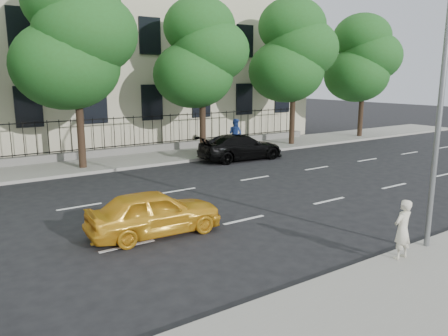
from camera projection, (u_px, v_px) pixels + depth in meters
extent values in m
plane|color=black|center=(297.00, 244.00, 12.17)|extent=(120.00, 120.00, 0.00)
cube|color=gray|center=(434.00, 301.00, 8.92)|extent=(60.00, 4.00, 0.15)
cube|color=gray|center=(116.00, 162.00, 23.49)|extent=(60.00, 4.00, 0.15)
cube|color=beige|center=(60.00, 9.00, 28.95)|extent=(34.00, 12.00, 18.00)
cube|color=slate|center=(105.00, 152.00, 24.81)|extent=(30.00, 0.50, 0.40)
cube|color=black|center=(105.00, 147.00, 24.75)|extent=(28.80, 0.05, 0.05)
cube|color=black|center=(103.00, 119.00, 24.42)|extent=(28.80, 0.05, 0.05)
cylinder|color=slate|center=(441.00, 94.00, 10.84)|extent=(0.14, 0.14, 8.00)
cylinder|color=#382619|center=(81.00, 134.00, 21.39)|extent=(0.36, 0.36, 3.32)
ellipsoid|color=#21541C|center=(66.00, 65.00, 20.74)|extent=(5.13, 5.13, 4.21)
ellipsoid|color=#21541C|center=(86.00, 33.00, 20.52)|extent=(4.86, 4.86, 4.00)
ellipsoid|color=#21541C|center=(72.00, 1.00, 20.48)|extent=(4.59, 4.59, 3.78)
cylinder|color=#382619|center=(203.00, 127.00, 25.26)|extent=(0.36, 0.36, 3.08)
ellipsoid|color=#21541C|center=(193.00, 75.00, 24.68)|extent=(4.56, 4.56, 3.74)
ellipsoid|color=#21541C|center=(211.00, 51.00, 24.49)|extent=(4.32, 4.32, 3.55)
ellipsoid|color=#21541C|center=(200.00, 27.00, 24.49)|extent=(4.08, 4.08, 3.36)
cylinder|color=#382619|center=(292.00, 120.00, 29.10)|extent=(0.36, 0.36, 3.22)
ellipsoid|color=#21541C|center=(286.00, 71.00, 28.47)|extent=(4.94, 4.94, 4.06)
ellipsoid|color=#21541C|center=(302.00, 49.00, 28.27)|extent=(4.68, 4.68, 3.85)
ellipsoid|color=#21541C|center=(292.00, 26.00, 28.24)|extent=(4.42, 4.42, 3.64)
cylinder|color=#382619|center=(361.00, 116.00, 32.97)|extent=(0.36, 0.36, 3.01)
ellipsoid|color=#21541C|center=(356.00, 76.00, 32.38)|extent=(4.75, 4.75, 3.90)
ellipsoid|color=#21541C|center=(371.00, 56.00, 32.19)|extent=(4.50, 4.50, 3.70)
ellipsoid|color=#21541C|center=(362.00, 37.00, 32.17)|extent=(4.25, 4.25, 3.50)
imported|color=gold|center=(154.00, 212.00, 12.79)|extent=(4.05, 1.85, 1.35)
imported|color=black|center=(241.00, 147.00, 24.36)|extent=(5.09, 2.34, 1.44)
imported|color=beige|center=(402.00, 229.00, 10.70)|extent=(0.55, 0.37, 1.51)
imported|color=navy|center=(235.00, 134.00, 26.99)|extent=(0.96, 1.10, 1.89)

